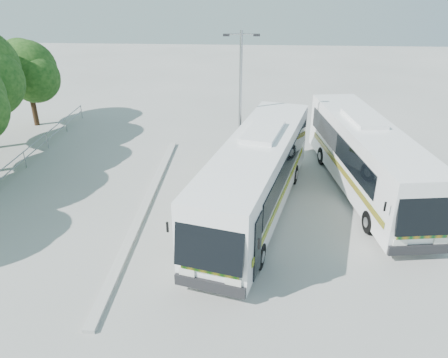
# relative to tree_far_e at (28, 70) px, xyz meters

# --- Properties ---
(ground) EXTENTS (100.00, 100.00, 0.00)m
(ground) POSITION_rel_tree_far_e_xyz_m (12.63, -13.30, -3.89)
(ground) COLOR #AAAAA5
(ground) RESTS_ON ground
(kerb_divider) EXTENTS (0.40, 16.00, 0.15)m
(kerb_divider) POSITION_rel_tree_far_e_xyz_m (10.33, -11.30, -3.81)
(kerb_divider) COLOR #B2B2AD
(kerb_divider) RESTS_ON ground
(railing) EXTENTS (0.06, 22.00, 1.00)m
(railing) POSITION_rel_tree_far_e_xyz_m (2.63, -9.30, -3.15)
(railing) COLOR gray
(railing) RESTS_ON ground
(tree_far_e) EXTENTS (4.54, 4.28, 5.92)m
(tree_far_e) POSITION_rel_tree_far_e_xyz_m (0.00, 0.00, 0.00)
(tree_far_e) COLOR #382314
(tree_far_e) RESTS_ON ground
(coach_main) EXTENTS (5.59, 12.77, 3.48)m
(coach_main) POSITION_rel_tree_far_e_xyz_m (15.50, -11.51, -1.98)
(coach_main) COLOR white
(coach_main) RESTS_ON ground
(coach_adjacent) EXTENTS (4.01, 12.34, 3.37)m
(coach_adjacent) POSITION_rel_tree_far_e_xyz_m (20.92, -8.98, -2.04)
(coach_adjacent) COLOR white
(coach_adjacent) RESTS_ON ground
(lamppost) EXTENTS (1.82, 0.26, 7.45)m
(lamppost) POSITION_rel_tree_far_e_xyz_m (14.64, -6.73, 0.22)
(lamppost) COLOR #93979C
(lamppost) RESTS_ON ground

